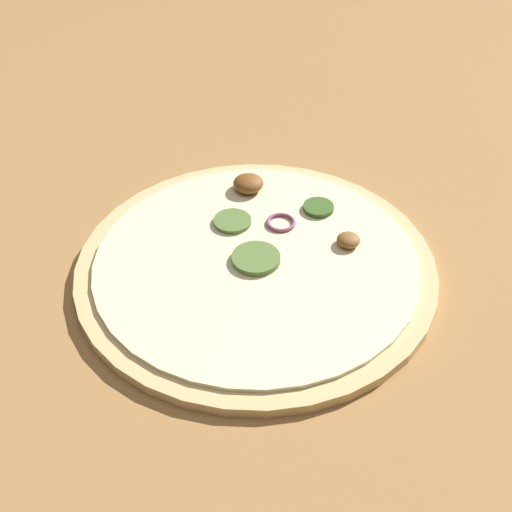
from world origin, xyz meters
TOP-DOWN VIEW (x-y plane):
  - ground_plane at (0.00, 0.00)m, footprint 3.00×3.00m
  - pizza at (0.00, -0.00)m, footprint 0.35×0.35m

SIDE VIEW (x-z plane):
  - ground_plane at x=0.00m, z-range 0.00..0.00m
  - pizza at x=0.00m, z-range -0.01..0.02m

